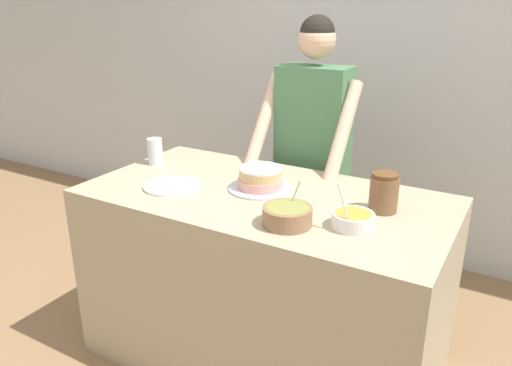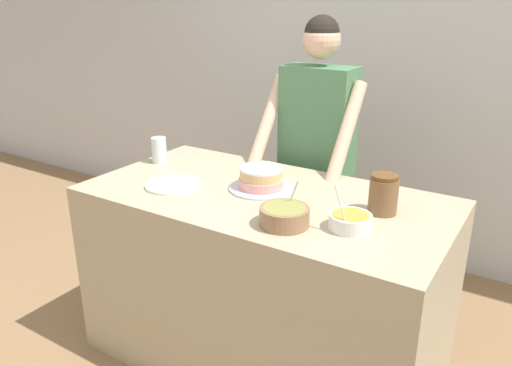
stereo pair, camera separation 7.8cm
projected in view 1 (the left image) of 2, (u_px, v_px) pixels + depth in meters
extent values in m
cube|color=silver|center=(372.00, 70.00, 3.36)|extent=(10.00, 0.05, 2.60)
cube|color=tan|center=(264.00, 280.00, 2.45)|extent=(1.68, 0.87, 0.91)
cylinder|color=#2D2D38|center=(296.00, 232.00, 3.07)|extent=(0.12, 0.12, 0.81)
cylinder|color=#2D2D38|center=(323.00, 238.00, 2.98)|extent=(0.12, 0.12, 0.81)
cube|color=#4C7F56|center=(314.00, 121.00, 2.78)|extent=(0.39, 0.22, 0.61)
cylinder|color=beige|center=(263.00, 123.00, 2.76)|extent=(0.07, 0.39, 0.51)
cylinder|color=beige|center=(342.00, 134.00, 2.54)|extent=(0.07, 0.39, 0.51)
sphere|color=beige|center=(317.00, 40.00, 2.63)|extent=(0.20, 0.20, 0.20)
sphere|color=black|center=(317.00, 33.00, 2.62)|extent=(0.19, 0.19, 0.19)
cylinder|color=silver|center=(260.00, 188.00, 2.35)|extent=(0.30, 0.30, 0.01)
cylinder|color=pink|center=(260.00, 183.00, 2.34)|extent=(0.21, 0.21, 0.04)
cylinder|color=#DBB275|center=(261.00, 174.00, 2.33)|extent=(0.20, 0.20, 0.04)
cylinder|color=white|center=(261.00, 169.00, 2.32)|extent=(0.20, 0.20, 0.01)
cylinder|color=white|center=(353.00, 220.00, 1.95)|extent=(0.17, 0.17, 0.06)
cylinder|color=#EF9938|center=(353.00, 215.00, 1.94)|extent=(0.15, 0.15, 0.01)
cylinder|color=silver|center=(345.00, 208.00, 1.89)|extent=(0.08, 0.03, 0.18)
cylinder|color=#936B4C|center=(287.00, 216.00, 1.97)|extent=(0.20, 0.20, 0.08)
cylinder|color=olive|center=(287.00, 209.00, 1.96)|extent=(0.17, 0.17, 0.01)
cylinder|color=silver|center=(293.00, 198.00, 2.01)|extent=(0.06, 0.01, 0.16)
cylinder|color=silver|center=(155.00, 151.00, 2.69)|extent=(0.08, 0.08, 0.14)
cylinder|color=white|center=(172.00, 186.00, 2.38)|extent=(0.27, 0.27, 0.01)
cylinder|color=brown|center=(384.00, 194.00, 2.08)|extent=(0.12, 0.12, 0.15)
cylinder|color=brown|center=(386.00, 175.00, 2.06)|extent=(0.11, 0.11, 0.02)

